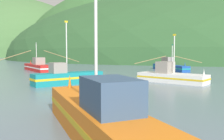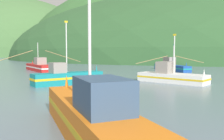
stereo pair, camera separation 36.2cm
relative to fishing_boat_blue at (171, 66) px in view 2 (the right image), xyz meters
The scene contains 9 objects.
hill_far_center 129.35m from the fishing_boat_blue, 96.88° to the left, with size 161.30×129.04×100.57m, color #386633.
hill_far_right 206.64m from the fishing_boat_blue, 130.03° to the left, with size 161.96×129.57×106.43m, color #47703D.
hill_far_left 100.57m from the fishing_boat_blue, 77.79° to the left, with size 213.53×170.83×69.68m, color #2D562D.
fishing_boat_blue is the anchor object (origin of this frame).
fishing_boat_orange 38.79m from the fishing_boat_blue, 97.94° to the right, with size 7.47×10.41×7.39m.
fishing_boat_red 24.90m from the fishing_boat_blue, 167.69° to the right, with size 12.47×11.50×5.30m.
fishing_boat_white 18.89m from the fishing_boat_blue, 93.87° to the right, with size 8.10×6.23×5.50m.
fishing_boat_teal 25.53m from the fishing_boat_blue, 119.22° to the right, with size 6.81×6.88×6.79m.
channel_buoy 30.16m from the fishing_boat_blue, 103.55° to the right, with size 0.90×0.90×1.52m.
Camera 2 is at (3.02, 0.63, 3.41)m, focal length 38.14 mm.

